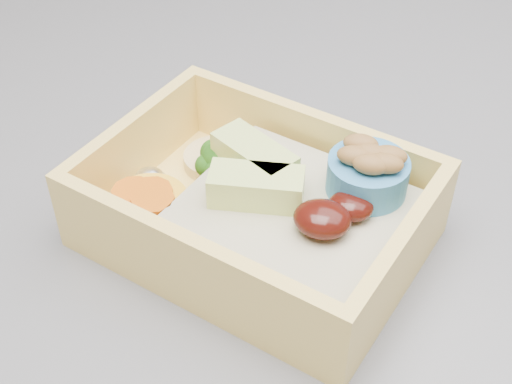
# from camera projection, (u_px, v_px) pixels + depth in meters

# --- Properties ---
(bento_box) EXTENTS (0.24, 0.21, 0.08)m
(bento_box) POSITION_uv_depth(u_px,v_px,m) (266.00, 210.00, 0.45)
(bento_box) COLOR #FAD167
(bento_box) RESTS_ON island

